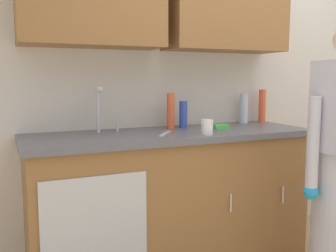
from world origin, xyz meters
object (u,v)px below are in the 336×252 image
cup_by_sink (207,127)px  knife_on_counter (165,134)px  bottle_water_tall (171,111)px  sink (110,137)px  sponge (220,127)px  bottle_water_short (183,114)px  bottle_cleaner_spray (262,106)px  bottle_dish_liquid (244,108)px

cup_by_sink → knife_on_counter: size_ratio=0.40×
bottle_water_tall → knife_on_counter: bottle_water_tall is taller
sink → bottle_water_tall: 0.52m
sink → sponge: 0.81m
bottle_water_short → sponge: (0.22, -0.16, -0.08)m
cup_by_sink → bottle_cleaner_spray: bearing=29.4°
sink → cup_by_sink: sink is taller
cup_by_sink → sink: bearing=158.9°
bottle_cleaner_spray → knife_on_counter: size_ratio=1.12×
bottle_water_tall → cup_by_sink: bottle_water_tall is taller
sink → cup_by_sink: (0.58, -0.22, 0.06)m
bottle_water_tall → cup_by_sink: 0.38m
bottle_cleaner_spray → bottle_water_tall: size_ratio=1.05×
knife_on_counter → bottle_water_short: bearing=171.6°
bottle_water_short → sponge: size_ratio=1.78×
bottle_water_tall → knife_on_counter: bearing=-121.6°
knife_on_counter → cup_by_sink: bearing=98.8°
bottle_dish_liquid → cup_by_sink: (-0.58, -0.43, -0.07)m
bottle_dish_liquid → cup_by_sink: bearing=-143.5°
bottle_water_tall → bottle_water_short: bearing=5.4°
sink → bottle_dish_liquid: (1.16, 0.21, 0.13)m
bottle_water_tall → bottle_cleaner_spray: bearing=4.7°
sink → sponge: size_ratio=4.55×
sink → sponge: sink is taller
cup_by_sink → sponge: bearing=42.7°
bottle_water_short → knife_on_counter: bottle_water_short is taller
bottle_cleaner_spray → sponge: bottle_cleaner_spray is taller
cup_by_sink → bottle_water_short: bearing=88.6°
bottle_dish_liquid → bottle_cleaner_spray: bearing=-0.4°
sponge → sink: bearing=179.3°
bottle_water_tall → bottle_water_short: (0.11, 0.01, -0.03)m
bottle_water_tall → bottle_water_short: size_ratio=1.31×
bottle_water_short → knife_on_counter: (-0.25, -0.24, -0.09)m
bottle_dish_liquid → bottle_water_short: (-0.57, -0.06, -0.02)m
bottle_water_tall → knife_on_counter: (-0.14, -0.23, -0.12)m
cup_by_sink → sponge: cup_by_sink is taller
sink → bottle_dish_liquid: bearing=10.1°
bottle_cleaner_spray → cup_by_sink: (-0.76, -0.43, -0.09)m
bottle_dish_liquid → knife_on_counter: 0.88m
bottle_water_short → cup_by_sink: size_ratio=2.01×
bottle_cleaner_spray → sponge: 0.58m
bottle_dish_liquid → cup_by_sink: bottle_dish_liquid is taller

